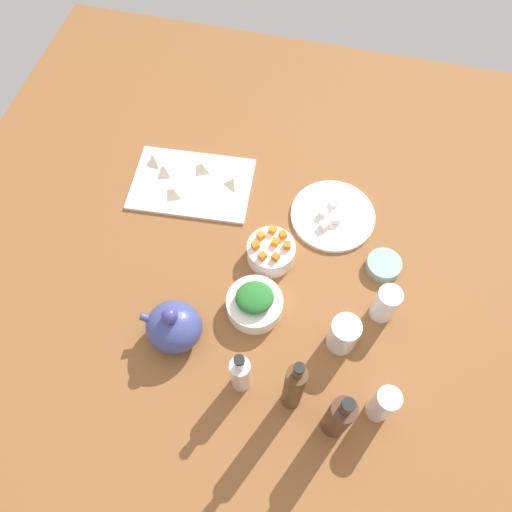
% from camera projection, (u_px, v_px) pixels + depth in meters
% --- Properties ---
extents(tabletop, '(1.90, 1.90, 0.03)m').
position_uv_depth(tabletop, '(256.00, 267.00, 1.39)').
color(tabletop, brown).
rests_on(tabletop, ground).
extents(cutting_board, '(0.38, 0.27, 0.01)m').
position_uv_depth(cutting_board, '(192.00, 184.00, 1.51)').
color(cutting_board, silver).
rests_on(cutting_board, tabletop).
extents(plate_tofu, '(0.25, 0.25, 0.01)m').
position_uv_depth(plate_tofu, '(333.00, 216.00, 1.45)').
color(plate_tofu, white).
rests_on(plate_tofu, tabletop).
extents(bowl_greens, '(0.15, 0.15, 0.05)m').
position_uv_depth(bowl_greens, '(255.00, 305.00, 1.29)').
color(bowl_greens, white).
rests_on(bowl_greens, tabletop).
extents(bowl_carrots, '(0.13, 0.13, 0.06)m').
position_uv_depth(bowl_carrots, '(271.00, 252.00, 1.37)').
color(bowl_carrots, white).
rests_on(bowl_carrots, tabletop).
extents(bowl_small_side, '(0.10, 0.10, 0.03)m').
position_uv_depth(bowl_small_side, '(384.00, 265.00, 1.36)').
color(bowl_small_side, '#7F9E96').
rests_on(bowl_small_side, tabletop).
extents(teapot, '(0.16, 0.14, 0.15)m').
position_uv_depth(teapot, '(174.00, 326.00, 1.23)').
color(teapot, '#3A4485').
rests_on(teapot, tabletop).
extents(bottle_0, '(0.05, 0.05, 0.28)m').
position_uv_depth(bottle_0, '(294.00, 387.00, 1.10)').
color(bottle_0, '#52371D').
rests_on(bottle_0, tabletop).
extents(bottle_1, '(0.06, 0.06, 0.24)m').
position_uv_depth(bottle_1, '(339.00, 417.00, 1.09)').
color(bottle_1, '#4E2F21').
rests_on(bottle_1, tabletop).
extents(bottle_2, '(0.05, 0.05, 0.19)m').
position_uv_depth(bottle_2, '(241.00, 374.00, 1.16)').
color(bottle_2, silver).
rests_on(bottle_2, tabletop).
extents(drinking_glass_0, '(0.07, 0.07, 0.11)m').
position_uv_depth(drinking_glass_0, '(343.00, 334.00, 1.22)').
color(drinking_glass_0, white).
rests_on(drinking_glass_0, tabletop).
extents(drinking_glass_1, '(0.06, 0.06, 0.14)m').
position_uv_depth(drinking_glass_1, '(383.00, 404.00, 1.13)').
color(drinking_glass_1, white).
rests_on(drinking_glass_1, tabletop).
extents(drinking_glass_2, '(0.06, 0.06, 0.12)m').
position_uv_depth(drinking_glass_2, '(386.00, 304.00, 1.26)').
color(drinking_glass_2, white).
rests_on(drinking_glass_2, tabletop).
extents(carrot_cube_0, '(0.02, 0.02, 0.02)m').
position_uv_depth(carrot_cube_0, '(272.00, 230.00, 1.36)').
color(carrot_cube_0, orange).
rests_on(carrot_cube_0, bowl_carrots).
extents(carrot_cube_1, '(0.02, 0.02, 0.02)m').
position_uv_depth(carrot_cube_1, '(275.00, 242.00, 1.34)').
color(carrot_cube_1, orange).
rests_on(carrot_cube_1, bowl_carrots).
extents(carrot_cube_2, '(0.03, 0.03, 0.02)m').
position_uv_depth(carrot_cube_2, '(261.00, 236.00, 1.35)').
color(carrot_cube_2, orange).
rests_on(carrot_cube_2, bowl_carrots).
extents(carrot_cube_3, '(0.03, 0.03, 0.02)m').
position_uv_depth(carrot_cube_3, '(255.00, 245.00, 1.33)').
color(carrot_cube_3, orange).
rests_on(carrot_cube_3, bowl_carrots).
extents(carrot_cube_4, '(0.02, 0.02, 0.02)m').
position_uv_depth(carrot_cube_4, '(275.00, 258.00, 1.31)').
color(carrot_cube_4, orange).
rests_on(carrot_cube_4, bowl_carrots).
extents(carrot_cube_5, '(0.02, 0.02, 0.02)m').
position_uv_depth(carrot_cube_5, '(287.00, 245.00, 1.33)').
color(carrot_cube_5, orange).
rests_on(carrot_cube_5, bowl_carrots).
extents(carrot_cube_6, '(0.02, 0.02, 0.02)m').
position_uv_depth(carrot_cube_6, '(262.00, 256.00, 1.32)').
color(carrot_cube_6, orange).
rests_on(carrot_cube_6, bowl_carrots).
extents(carrot_cube_7, '(0.03, 0.03, 0.02)m').
position_uv_depth(carrot_cube_7, '(283.00, 235.00, 1.35)').
color(carrot_cube_7, orange).
rests_on(carrot_cube_7, bowl_carrots).
extents(chopped_greens_mound, '(0.12, 0.12, 0.04)m').
position_uv_depth(chopped_greens_mound, '(255.00, 298.00, 1.25)').
color(chopped_greens_mound, '#27702B').
rests_on(chopped_greens_mound, bowl_greens).
extents(tofu_cube_0, '(0.03, 0.03, 0.02)m').
position_uv_depth(tofu_cube_0, '(323.00, 213.00, 1.43)').
color(tofu_cube_0, white).
rests_on(tofu_cube_0, plate_tofu).
extents(tofu_cube_1, '(0.03, 0.03, 0.02)m').
position_uv_depth(tofu_cube_1, '(336.00, 220.00, 1.42)').
color(tofu_cube_1, '#F4E5CC').
rests_on(tofu_cube_1, plate_tofu).
extents(tofu_cube_2, '(0.03, 0.03, 0.02)m').
position_uv_depth(tofu_cube_2, '(333.00, 203.00, 1.45)').
color(tofu_cube_2, white).
rests_on(tofu_cube_2, plate_tofu).
extents(tofu_cube_3, '(0.03, 0.03, 0.02)m').
position_uv_depth(tofu_cube_3, '(324.00, 225.00, 1.41)').
color(tofu_cube_3, white).
rests_on(tofu_cube_3, plate_tofu).
extents(dumpling_0, '(0.07, 0.07, 0.03)m').
position_uv_depth(dumpling_0, '(155.00, 159.00, 1.53)').
color(dumpling_0, beige).
rests_on(dumpling_0, cutting_board).
extents(dumpling_1, '(0.06, 0.06, 0.03)m').
position_uv_depth(dumpling_1, '(174.00, 192.00, 1.47)').
color(dumpling_1, beige).
rests_on(dumpling_1, cutting_board).
extents(dumpling_2, '(0.05, 0.05, 0.03)m').
position_uv_depth(dumpling_2, '(202.00, 167.00, 1.51)').
color(dumpling_2, beige).
rests_on(dumpling_2, cutting_board).
extents(dumpling_3, '(0.06, 0.07, 0.02)m').
position_uv_depth(dumpling_3, '(234.00, 181.00, 1.49)').
color(dumpling_3, beige).
rests_on(dumpling_3, cutting_board).
extents(dumpling_4, '(0.06, 0.06, 0.03)m').
position_uv_depth(dumpling_4, '(165.00, 169.00, 1.51)').
color(dumpling_4, beige).
rests_on(dumpling_4, cutting_board).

